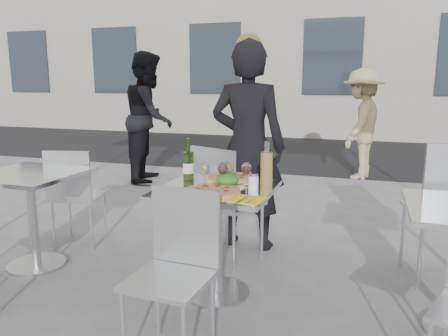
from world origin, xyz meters
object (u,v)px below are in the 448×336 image
(wineglass_white_b, at_px, (227,168))
(napkin_left, at_px, (170,193))
(main_table, at_px, (217,219))
(carafe, at_px, (266,167))
(wineglass_red_a, at_px, (223,169))
(pedestrian_a, at_px, (149,117))
(chair_near, at_px, (177,258))
(salad_plate, at_px, (227,181))
(wineglass_red_b, at_px, (247,169))
(wineglass_white_a, at_px, (204,170))
(side_table_left, at_px, (31,200))
(pizza_near, at_px, (213,191))
(napkin_right, at_px, (248,200))
(wine_bottle, at_px, (188,165))
(sugar_shaker, at_px, (253,182))
(pedestrian_b, at_px, (361,124))
(side_chair_lfar, at_px, (74,190))
(pizza_far, at_px, (231,178))
(woman_diner, at_px, (248,147))
(chair_far, at_px, (222,196))

(wineglass_white_b, relative_size, napkin_left, 0.79)
(main_table, distance_m, carafe, 0.47)
(wineglass_red_a, bearing_deg, pedestrian_a, 125.23)
(chair_near, height_order, salad_plate, chair_near)
(main_table, distance_m, wineglass_red_b, 0.38)
(wineglass_white_a, bearing_deg, side_table_left, -179.68)
(pizza_near, distance_m, napkin_right, 0.27)
(pedestrian_a, height_order, wine_bottle, pedestrian_a)
(sugar_shaker, bearing_deg, wineglass_red_a, 169.10)
(salad_plate, bearing_deg, pizza_near, -102.24)
(chair_near, xyz_separation_m, pedestrian_a, (-2.08, 3.66, 0.40))
(pedestrian_a, height_order, pedestrian_b, pedestrian_a)
(wineglass_red_b, bearing_deg, side_chair_lfar, 168.17)
(main_table, height_order, napkin_right, napkin_right)
(carafe, bearing_deg, wineglass_red_b, -152.56)
(pizza_far, height_order, wineglass_red_b, wineglass_red_b)
(side_table_left, bearing_deg, wineglass_white_a, 0.32)
(wineglass_white_b, bearing_deg, woman_diner, 95.83)
(main_table, relative_size, carafe, 2.59)
(chair_near, bearing_deg, wineglass_red_b, 80.76)
(pedestrian_b, height_order, wine_bottle, pedestrian_b)
(main_table, distance_m, wineglass_red_a, 0.33)
(wine_bottle, bearing_deg, pizza_near, -43.19)
(pizza_near, distance_m, wineglass_red_a, 0.21)
(side_chair_lfar, height_order, wineglass_red_a, wineglass_red_a)
(pizza_far, bearing_deg, napkin_right, -61.60)
(pedestrian_b, height_order, napkin_right, pedestrian_b)
(side_table_left, distance_m, woman_diner, 1.77)
(main_table, relative_size, pizza_near, 2.18)
(pizza_far, height_order, wineglass_white_b, wineglass_white_b)
(woman_diner, bearing_deg, pedestrian_b, -105.03)
(carafe, bearing_deg, wineglass_white_a, -155.98)
(chair_far, distance_m, napkin_left, 0.77)
(wineglass_white_b, bearing_deg, sugar_shaker, -21.83)
(pedestrian_b, xyz_separation_m, pizza_near, (-0.80, -4.25, -0.05))
(napkin_right, bearing_deg, wineglass_red_b, 116.43)
(chair_near, relative_size, napkin_left, 4.34)
(pizza_near, relative_size, wineglass_white_a, 2.19)
(side_table_left, bearing_deg, pizza_far, 8.01)
(salad_plate, relative_size, sugar_shaker, 2.06)
(salad_plate, bearing_deg, chair_near, -95.01)
(pedestrian_b, relative_size, carafe, 5.56)
(pedestrian_a, relative_size, wine_bottle, 6.23)
(pizza_far, relative_size, wineglass_white_a, 2.25)
(carafe, distance_m, sugar_shaker, 0.18)
(side_table_left, distance_m, sugar_shaker, 1.76)
(pizza_far, bearing_deg, chair_far, 118.78)
(napkin_left, bearing_deg, chair_near, -67.04)
(napkin_left, bearing_deg, salad_plate, 40.12)
(pedestrian_a, bearing_deg, woman_diner, -151.95)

